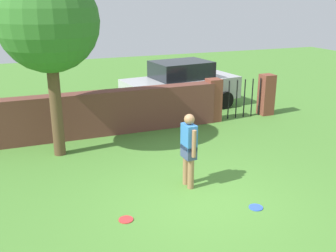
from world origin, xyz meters
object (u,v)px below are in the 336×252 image
(tree, at_px, (48,23))
(car, at_px, (181,85))
(frisbee_blue, at_px, (256,207))
(frisbee_red, at_px, (126,220))
(person, at_px, (189,147))

(tree, bearing_deg, car, 32.36)
(frisbee_blue, bearing_deg, frisbee_red, 168.40)
(frisbee_red, bearing_deg, person, 27.12)
(car, height_order, frisbee_blue, car)
(tree, bearing_deg, frisbee_red, -79.11)
(tree, relative_size, frisbee_blue, 16.89)
(person, distance_m, frisbee_red, 2.04)
(tree, relative_size, car, 1.04)
(tree, xyz_separation_m, person, (2.35, -2.88, -2.42))
(frisbee_red, bearing_deg, tree, 100.89)
(person, bearing_deg, tree, 36.36)
(car, bearing_deg, frisbee_red, -127.52)
(frisbee_red, height_order, frisbee_blue, same)
(frisbee_red, xyz_separation_m, frisbee_blue, (2.47, -0.51, 0.00))
(person, relative_size, frisbee_blue, 6.00)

